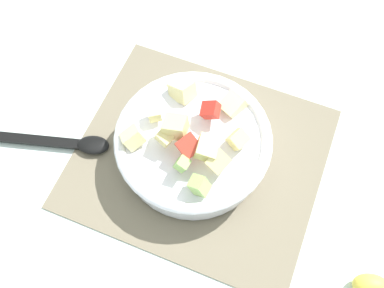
% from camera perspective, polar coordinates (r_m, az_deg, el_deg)
% --- Properties ---
extents(ground_plane, '(2.40, 2.40, 0.00)m').
position_cam_1_polar(ground_plane, '(0.78, 0.94, -1.75)').
color(ground_plane, silver).
extents(placemat, '(0.42, 0.37, 0.01)m').
position_cam_1_polar(placemat, '(0.78, 0.94, -1.66)').
color(placemat, '#756B56').
rests_on(placemat, ground_plane).
extents(salad_bowl, '(0.26, 0.26, 0.12)m').
position_cam_1_polar(salad_bowl, '(0.74, 0.01, -0.23)').
color(salad_bowl, white).
rests_on(salad_bowl, placemat).
extents(serving_spoon, '(0.22, 0.09, 0.01)m').
position_cam_1_polar(serving_spoon, '(0.81, -15.55, 0.13)').
color(serving_spoon, black).
rests_on(serving_spoon, placemat).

